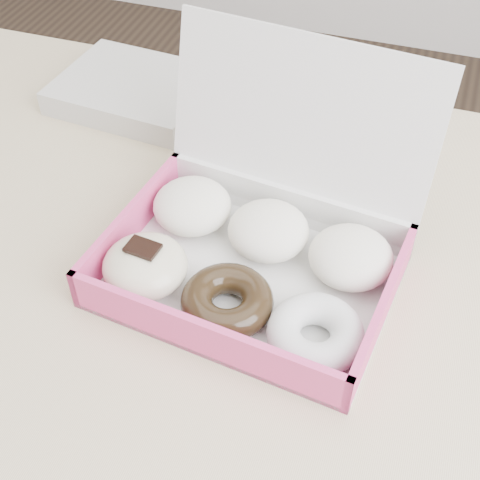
% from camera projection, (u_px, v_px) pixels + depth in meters
% --- Properties ---
extents(table, '(1.20, 0.80, 0.75)m').
position_uv_depth(table, '(227.00, 284.00, 0.90)').
color(table, tan).
rests_on(table, ground).
extents(donut_box, '(0.36, 0.33, 0.24)m').
position_uv_depth(donut_box, '(253.00, 247.00, 0.78)').
color(donut_box, silver).
rests_on(donut_box, table).
extents(newspapers, '(0.25, 0.21, 0.04)m').
position_uv_depth(newspapers, '(135.00, 90.00, 1.06)').
color(newspapers, beige).
rests_on(newspapers, table).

